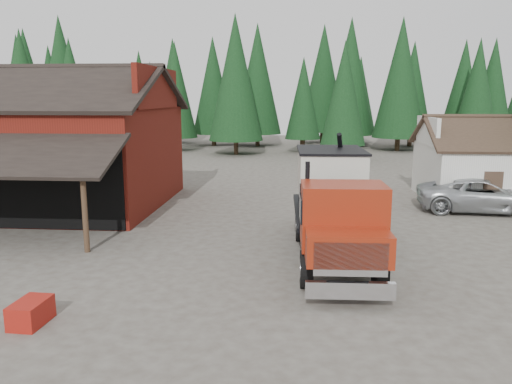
{
  "coord_description": "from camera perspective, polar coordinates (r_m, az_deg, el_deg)",
  "views": [
    {
      "loc": [
        1.93,
        -14.75,
        5.52
      ],
      "look_at": [
        0.34,
        4.81,
        1.8
      ],
      "focal_mm": 35.0,
      "sensor_mm": 36.0,
      "label": 1
    }
  ],
  "objects": [
    {
      "name": "ground",
      "position": [
        15.87,
        -2.67,
        -9.63
      ],
      "size": [
        120.0,
        120.0,
        0.0
      ],
      "primitive_type": "plane",
      "color": "#4B443B",
      "rests_on": "ground"
    },
    {
      "name": "red_barn",
      "position": [
        27.98,
        -22.96,
        4.09
      ],
      "size": [
        12.8,
        13.63,
        7.18
      ],
      "color": "#601710",
      "rests_on": "ground"
    },
    {
      "name": "farmhouse",
      "position": [
        30.12,
        26.18,
        2.28
      ],
      "size": [
        8.6,
        6.42,
        4.65
      ],
      "color": "silver",
      "rests_on": "ground"
    },
    {
      "name": "conifer_backdrop",
      "position": [
        57.05,
        2.7,
        5.18
      ],
      "size": [
        76.0,
        16.0,
        16.0
      ],
      "primitive_type": null,
      "color": "black",
      "rests_on": "ground"
    },
    {
      "name": "near_pine_a",
      "position": [
        49.0,
        -25.06,
        10.77
      ],
      "size": [
        4.4,
        4.4,
        11.4
      ],
      "color": "#382619",
      "rests_on": "ground"
    },
    {
      "name": "near_pine_b",
      "position": [
        44.94,
        10.03,
        11.05
      ],
      "size": [
        3.96,
        3.96,
        10.4
      ],
      "color": "#382619",
      "rests_on": "ground"
    },
    {
      "name": "near_pine_d",
      "position": [
        49.15,
        -2.35,
        12.92
      ],
      "size": [
        5.28,
        5.28,
        13.4
      ],
      "color": "#382619",
      "rests_on": "ground"
    },
    {
      "name": "feed_truck",
      "position": [
        17.58,
        8.91,
        -1.06
      ],
      "size": [
        2.95,
        9.39,
        4.21
      ],
      "rotation": [
        0.0,
        0.0,
        0.03
      ],
      "color": "black",
      "rests_on": "ground"
    },
    {
      "name": "silver_car",
      "position": [
        26.77,
        24.32,
        -0.32
      ],
      "size": [
        6.18,
        3.27,
        1.66
      ],
      "primitive_type": "imported",
      "rotation": [
        0.0,
        0.0,
        1.48
      ],
      "color": "#B9BDC1",
      "rests_on": "ground"
    },
    {
      "name": "equip_box",
      "position": [
        13.84,
        -24.34,
        -12.44
      ],
      "size": [
        0.75,
        1.13,
        0.6
      ],
      "primitive_type": "cube",
      "rotation": [
        0.0,
        0.0,
        -0.05
      ],
      "color": "maroon",
      "rests_on": "ground"
    }
  ]
}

